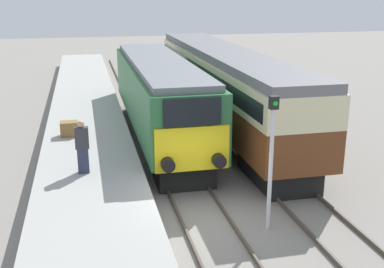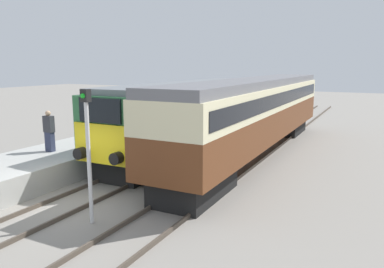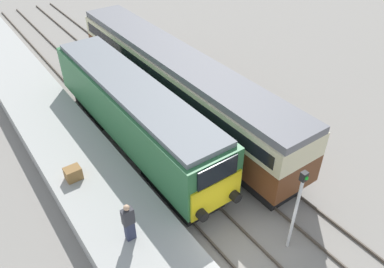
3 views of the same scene
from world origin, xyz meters
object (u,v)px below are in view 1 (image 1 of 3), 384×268
at_px(person_on_platform, 82,147).
at_px(luggage_crate, 69,129).
at_px(locomotive, 159,96).
at_px(passenger_carriage, 223,81).
at_px(signal_post, 271,152).

distance_m(person_on_platform, luggage_crate, 4.43).
xyz_separation_m(locomotive, passenger_carriage, (3.40, 1.26, 0.31)).
xyz_separation_m(person_on_platform, luggage_crate, (-0.53, 4.36, -0.59)).
distance_m(locomotive, signal_post, 9.41).
distance_m(signal_post, luggage_crate, 9.61).
distance_m(person_on_platform, signal_post, 6.16).
height_order(locomotive, signal_post, signal_post).
height_order(locomotive, luggage_crate, locomotive).
distance_m(locomotive, person_on_platform, 6.92).
relative_size(person_on_platform, signal_post, 0.45).
relative_size(locomotive, person_on_platform, 7.83).
bearing_deg(signal_post, luggage_crate, 126.78).
relative_size(person_on_platform, luggage_crate, 2.53).
xyz_separation_m(locomotive, signal_post, (1.70, -9.26, 0.27)).
xyz_separation_m(passenger_carriage, luggage_crate, (-7.41, -2.87, -1.15)).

